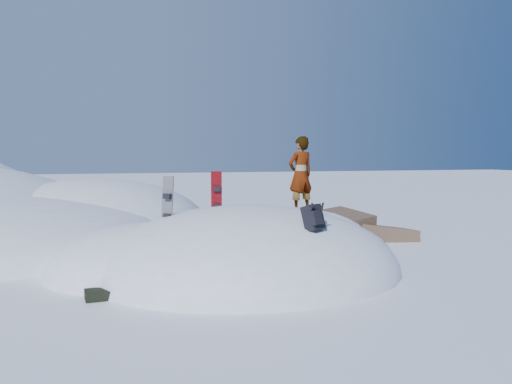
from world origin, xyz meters
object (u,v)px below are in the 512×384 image
object	(u,v)px
snowboard_red	(217,200)
person	(301,175)
snowboard_dark	(167,208)
backpack	(314,218)

from	to	relation	value
snowboard_red	person	size ratio (longest dim) A/B	0.70
snowboard_dark	snowboard_red	bearing A→B (deg)	48.73
snowboard_dark	backpack	xyz separation A→B (m)	(2.63, -2.03, -0.05)
snowboard_red	backpack	xyz separation A→B (m)	(1.48, -2.18, -0.21)
snowboard_dark	person	xyz separation A→B (m)	(3.36, 0.54, 0.68)
snowboard_red	snowboard_dark	distance (m)	1.16
snowboard_dark	backpack	bearing A→B (deg)	3.60
backpack	snowboard_dark	bearing A→B (deg)	114.90
backpack	person	size ratio (longest dim) A/B	0.32
snowboard_red	person	distance (m)	2.31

